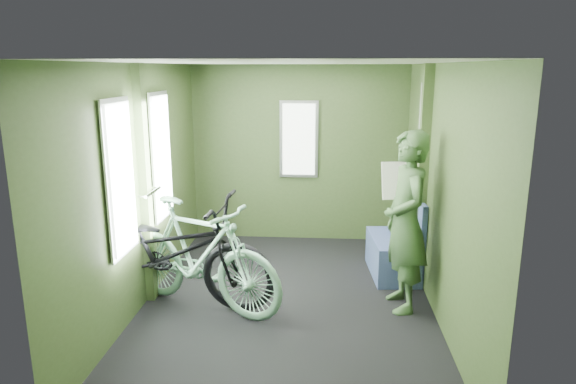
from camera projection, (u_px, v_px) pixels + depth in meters
name	position (u px, v px, depth m)	size (l,w,h in m)	color
room	(284.00, 158.00, 4.76)	(4.00, 4.02, 2.31)	black
bicycle_black	(172.00, 304.00, 5.02)	(0.73, 2.09, 1.10)	black
bicycle_mint	(201.00, 308.00, 4.94)	(0.51, 1.80, 1.08)	#81BD9B
passenger	(406.00, 222.00, 4.78)	(0.51, 0.72, 1.72)	#3B5C32
waste_box	(407.00, 236.00, 5.64)	(0.27, 0.38, 0.91)	gray
bench_seat	(395.00, 251.00, 5.71)	(0.54, 0.89, 0.90)	navy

